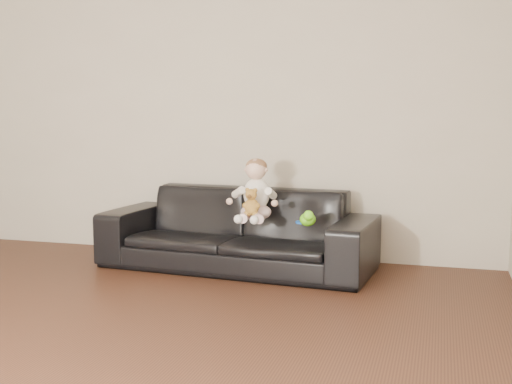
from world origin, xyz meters
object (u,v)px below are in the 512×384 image
(baby, at_px, (256,193))
(toy_blue_disc, at_px, (303,222))
(teddy_bear, at_px, (251,202))
(toy_rattle, at_px, (305,220))
(sofa, at_px, (237,229))
(toy_green, at_px, (308,219))

(baby, xyz_separation_m, toy_blue_disc, (0.38, -0.03, -0.20))
(teddy_bear, distance_m, toy_rattle, 0.42)
(sofa, distance_m, toy_green, 0.70)
(baby, bearing_deg, toy_green, -37.17)
(teddy_bear, bearing_deg, toy_rattle, 3.20)
(teddy_bear, xyz_separation_m, toy_green, (0.43, 0.00, -0.11))
(baby, relative_size, teddy_bear, 2.31)
(toy_rattle, bearing_deg, teddy_bear, -169.17)
(sofa, relative_size, baby, 4.51)
(baby, height_order, toy_green, baby)
(toy_green, height_order, toy_blue_disc, toy_green)
(baby, distance_m, toy_rattle, 0.45)
(toy_green, bearing_deg, sofa, 157.45)
(toy_green, height_order, toy_rattle, toy_green)
(toy_rattle, xyz_separation_m, toy_blue_disc, (-0.02, 0.04, -0.02))
(toy_green, bearing_deg, baby, 161.96)
(sofa, height_order, baby, baby)
(baby, distance_m, teddy_bear, 0.15)
(sofa, distance_m, toy_blue_disc, 0.60)
(toy_green, xyz_separation_m, toy_blue_disc, (-0.06, 0.11, -0.04))
(baby, height_order, toy_blue_disc, baby)
(teddy_bear, height_order, toy_rattle, teddy_bear)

